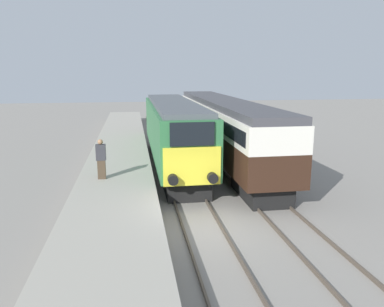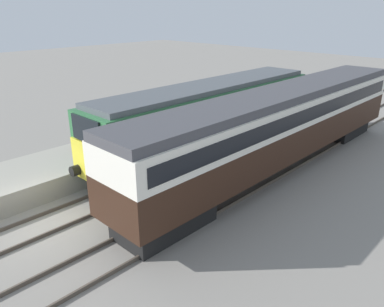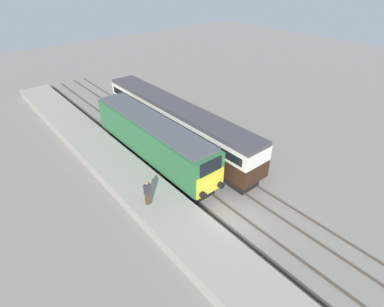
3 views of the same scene
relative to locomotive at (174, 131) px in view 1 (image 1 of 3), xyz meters
The scene contains 7 objects.
ground_plane 9.70m from the locomotive, 90.00° to the right, with size 120.00×120.00×0.00m, color gray.
platform_left 4.01m from the locomotive, 156.55° to the right, with size 3.50×50.00×0.94m.
rails_near_track 4.94m from the locomotive, 90.00° to the right, with size 1.51×60.00×0.14m.
rails_far_track 5.99m from the locomotive, 52.50° to the right, with size 1.50×60.00×0.14m.
locomotive is the anchor object (origin of this frame).
passenger_carriage 3.65m from the locomotive, 21.03° to the left, with size 2.75×19.60×4.01m.
person_on_platform 6.61m from the locomotive, 126.46° to the right, with size 0.44×0.26×1.85m.
Camera 1 is at (-2.44, -12.94, 5.81)m, focal length 35.00 mm.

